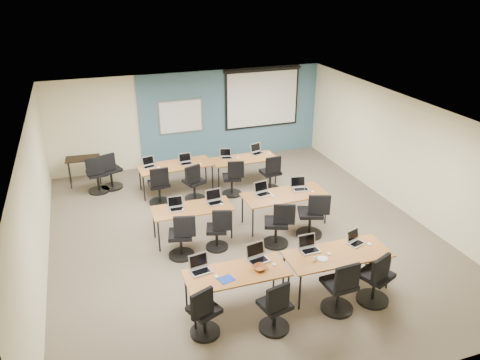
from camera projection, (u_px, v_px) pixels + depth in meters
name	position (u px, v px, depth m)	size (l,w,h in m)	color
floor	(242.00, 234.00, 10.26)	(8.00, 9.00, 0.02)	#6B6354
ceiling	(242.00, 115.00, 9.15)	(8.00, 9.00, 0.02)	white
wall_back	(190.00, 118.00, 13.58)	(8.00, 0.04, 2.70)	beige
wall_front	(363.00, 315.00, 5.83)	(8.00, 0.04, 2.70)	beige
wall_left	(35.00, 207.00, 8.50)	(0.04, 9.00, 2.70)	beige
wall_right	(403.00, 155.00, 10.91)	(0.04, 9.00, 2.70)	beige
blue_accent_panel	(232.00, 115.00, 13.93)	(5.50, 0.04, 2.70)	#3D5977
whiteboard	(181.00, 117.00, 13.38)	(1.28, 0.03, 0.98)	#9FA5AC
projector_screen	(262.00, 95.00, 13.94)	(2.40, 0.10, 1.82)	black
training_table_front_left	(237.00, 275.00, 7.73)	(1.73, 0.72, 0.73)	#A26430
training_table_front_right	(337.00, 255.00, 8.24)	(1.87, 0.78, 0.73)	brown
training_table_mid_left	(192.00, 210.00, 9.82)	(1.67, 0.70, 0.73)	olive
training_table_mid_right	(285.00, 196.00, 10.41)	(1.88, 0.78, 0.73)	brown
training_table_back_left	(176.00, 166.00, 11.98)	(1.89, 0.79, 0.73)	#9A5932
training_table_back_right	(244.00, 160.00, 12.40)	(1.72, 0.72, 0.73)	#955828
laptop_0	(200.00, 267.00, 7.74)	(0.34, 0.29, 0.26)	#A5A5A9
mouse_0	(216.00, 276.00, 7.59)	(0.06, 0.09, 0.03)	white
task_chair_0	(204.00, 316.00, 7.23)	(0.51, 0.48, 0.97)	black
laptop_1	(257.00, 256.00, 8.03)	(0.36, 0.31, 0.27)	#A8A8A8
mouse_1	(274.00, 264.00, 7.90)	(0.06, 0.10, 0.03)	white
task_chair_1	(275.00, 311.00, 7.33)	(0.50, 0.50, 0.98)	black
laptop_2	(309.00, 247.00, 8.31)	(0.34, 0.29, 0.26)	silver
mouse_2	(329.00, 254.00, 8.19)	(0.06, 0.09, 0.03)	white
task_chair_2	(340.00, 290.00, 7.76)	(0.55, 0.55, 1.03)	black
laptop_3	(355.00, 240.00, 8.52)	(0.30, 0.25, 0.23)	#AAAAB0
mouse_3	(369.00, 244.00, 8.48)	(0.06, 0.10, 0.04)	white
task_chair_3	(376.00, 282.00, 7.96)	(0.60, 0.56, 1.04)	black
laptop_4	(176.00, 206.00, 9.74)	(0.32, 0.27, 0.24)	silver
mouse_4	(183.00, 210.00, 9.70)	(0.06, 0.10, 0.03)	white
task_chair_4	(182.00, 239.00, 9.25)	(0.52, 0.52, 1.00)	black
laptop_5	(215.00, 199.00, 10.01)	(0.35, 0.30, 0.26)	#B2B2B2
mouse_5	(221.00, 204.00, 9.92)	(0.06, 0.10, 0.04)	white
task_chair_5	(218.00, 232.00, 9.54)	(0.48, 0.47, 0.95)	black
laptop_6	(262.00, 191.00, 10.40)	(0.34, 0.29, 0.26)	silver
mouse_6	(272.00, 196.00, 10.29)	(0.06, 0.10, 0.04)	white
task_chair_6	(278.00, 228.00, 9.66)	(0.57, 0.54, 1.02)	black
laptop_7	(300.00, 186.00, 10.62)	(0.36, 0.30, 0.27)	#A5A5B1
mouse_7	(313.00, 191.00, 10.50)	(0.06, 0.09, 0.03)	white
task_chair_7	(312.00, 218.00, 10.00)	(0.59, 0.57, 1.04)	black
laptop_8	(149.00, 164.00, 11.84)	(0.32, 0.27, 0.24)	#B0B0B8
mouse_8	(159.00, 167.00, 11.77)	(0.06, 0.10, 0.03)	white
task_chair_8	(159.00, 188.00, 11.39)	(0.54, 0.54, 1.02)	black
laptop_9	(186.00, 161.00, 12.04)	(0.33, 0.28, 0.25)	#A6A6AF
mouse_9	(201.00, 164.00, 11.97)	(0.06, 0.10, 0.03)	white
task_chair_9	(194.00, 185.00, 11.59)	(0.53, 0.51, 0.99)	black
laptop_10	(226.00, 156.00, 12.40)	(0.30, 0.26, 0.23)	#B0B1B9
mouse_10	(238.00, 157.00, 12.40)	(0.06, 0.10, 0.04)	white
task_chair_10	(233.00, 181.00, 11.85)	(0.50, 0.50, 0.98)	black
laptop_11	(257.00, 151.00, 12.71)	(0.34, 0.29, 0.25)	silver
mouse_11	(270.00, 154.00, 12.66)	(0.06, 0.10, 0.04)	white
task_chair_11	(271.00, 176.00, 12.11)	(0.52, 0.52, 1.00)	black
blue_mousepad	(226.00, 279.00, 7.53)	(0.24, 0.20, 0.01)	#163398
snack_bowl	(260.00, 268.00, 7.78)	(0.24, 0.24, 0.06)	brown
snack_plate	(323.00, 259.00, 8.06)	(0.18, 0.18, 0.01)	white
coffee_cup	(316.00, 259.00, 8.00)	(0.05, 0.05, 0.05)	silver
utility_table	(83.00, 161.00, 12.39)	(0.87, 0.48, 0.75)	black
spare_chair_a	(110.00, 174.00, 12.20)	(0.57, 0.55, 1.03)	black
spare_chair_b	(97.00, 178.00, 11.99)	(0.54, 0.54, 1.02)	black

